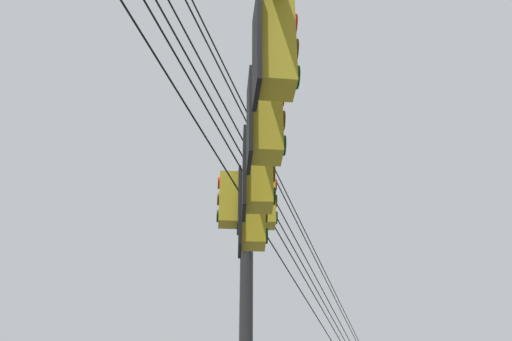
{
  "coord_description": "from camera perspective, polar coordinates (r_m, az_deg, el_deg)",
  "views": [
    {
      "loc": [
        8.48,
        3.21,
        1.95
      ],
      "look_at": [
        2.58,
        0.29,
        5.96
      ],
      "focal_mm": 43.26,
      "sensor_mm": 36.0,
      "label": 1
    }
  ],
  "objects": [
    {
      "name": "overhead_wire_span",
      "position": [
        11.45,
        1.1,
        -2.07
      ],
      "size": [
        28.9,
        5.44,
        1.92
      ],
      "color": "black"
    },
    {
      "name": "signal_mast_assembly",
      "position": [
        7.82,
        -0.31,
        -5.99
      ],
      "size": [
        5.55,
        3.54,
        7.22
      ],
      "color": "black",
      "rests_on": "ground"
    }
  ]
}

